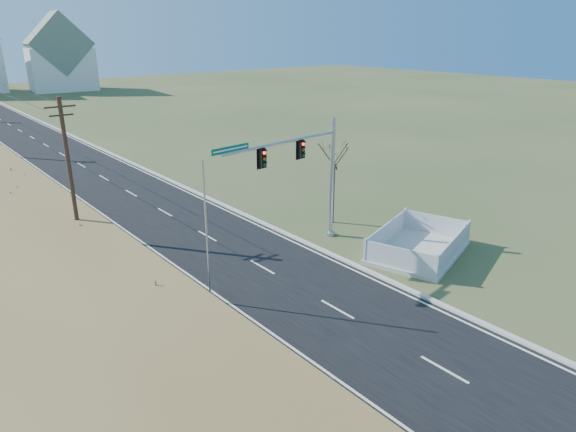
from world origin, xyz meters
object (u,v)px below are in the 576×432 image
object	(u,v)px
fence_enclosure	(418,249)
bare_tree	(334,154)
traffic_signal_mast	(312,171)
flagpole	(208,249)
open_sign	(432,265)

from	to	relation	value
fence_enclosure	bare_tree	distance (m)	8.47
traffic_signal_mast	bare_tree	world-z (taller)	traffic_signal_mast
fence_enclosure	flagpole	world-z (taller)	flagpole
fence_enclosure	open_sign	world-z (taller)	fence_enclosure
traffic_signal_mast	open_sign	xyz separation A→B (m)	(2.66, -7.17, -4.36)
open_sign	bare_tree	distance (m)	10.15
traffic_signal_mast	bare_tree	size ratio (longest dim) A/B	1.58
open_sign	bare_tree	bearing A→B (deg)	86.54
open_sign	bare_tree	size ratio (longest dim) A/B	0.10
flagpole	open_sign	bearing A→B (deg)	-22.34
traffic_signal_mast	flagpole	size ratio (longest dim) A/B	1.33
traffic_signal_mast	open_sign	distance (m)	8.81
bare_tree	open_sign	bearing A→B (deg)	-96.36
bare_tree	flagpole	bearing A→B (deg)	-161.01
traffic_signal_mast	bare_tree	distance (m)	4.11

